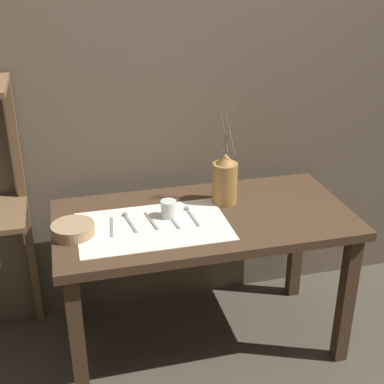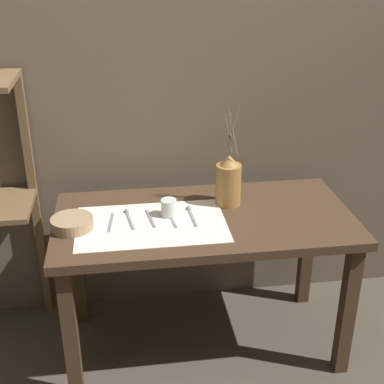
% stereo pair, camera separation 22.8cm
% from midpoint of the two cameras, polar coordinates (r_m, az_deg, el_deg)
% --- Properties ---
extents(ground_plane, '(12.00, 12.00, 0.00)m').
position_cam_midpoint_polar(ground_plane, '(2.74, -1.33, -15.67)').
color(ground_plane, '#473F35').
extents(stone_wall_back, '(7.00, 0.06, 2.40)m').
position_cam_midpoint_polar(stone_wall_back, '(2.57, -3.86, 11.80)').
color(stone_wall_back, brown).
rests_on(stone_wall_back, ground_plane).
extents(wooden_table, '(1.31, 0.65, 0.70)m').
position_cam_midpoint_polar(wooden_table, '(2.39, -1.48, -4.62)').
color(wooden_table, '#422D1E').
rests_on(wooden_table, ground_plane).
extents(linen_cloth, '(0.64, 0.40, 0.00)m').
position_cam_midpoint_polar(linen_cloth, '(2.27, -7.04, -3.72)').
color(linen_cloth, silver).
rests_on(linen_cloth, wooden_table).
extents(pitcher_with_flowers, '(0.11, 0.11, 0.45)m').
position_cam_midpoint_polar(pitcher_with_flowers, '(2.42, 0.83, 1.24)').
color(pitcher_with_flowers, olive).
rests_on(pitcher_with_flowers, wooden_table).
extents(wooden_bowl, '(0.18, 0.18, 0.05)m').
position_cam_midpoint_polar(wooden_bowl, '(2.26, -15.44, -3.98)').
color(wooden_bowl, '#9E7F5B').
rests_on(wooden_bowl, wooden_table).
extents(glass_tumbler_near, '(0.07, 0.07, 0.08)m').
position_cam_midpoint_polar(glass_tumbler_near, '(2.32, -5.33, -1.87)').
color(glass_tumbler_near, silver).
rests_on(glass_tumbler_near, wooden_table).
extents(fork_outer, '(0.03, 0.17, 0.00)m').
position_cam_midpoint_polar(fork_outer, '(2.29, -11.40, -3.72)').
color(fork_outer, gray).
rests_on(fork_outer, wooden_table).
extents(spoon_inner, '(0.04, 0.18, 0.02)m').
position_cam_midpoint_polar(spoon_inner, '(2.34, -9.72, -2.81)').
color(spoon_inner, gray).
rests_on(spoon_inner, wooden_table).
extents(fork_inner, '(0.04, 0.17, 0.00)m').
position_cam_midpoint_polar(fork_inner, '(2.31, -7.20, -3.16)').
color(fork_inner, gray).
rests_on(fork_inner, wooden_table).
extents(knife_center, '(0.03, 0.17, 0.00)m').
position_cam_midpoint_polar(knife_center, '(2.31, -4.90, -3.05)').
color(knife_center, gray).
rests_on(knife_center, wooden_table).
extents(spoon_outer, '(0.03, 0.18, 0.02)m').
position_cam_midpoint_polar(spoon_outer, '(2.36, -3.08, -2.19)').
color(spoon_outer, gray).
rests_on(spoon_outer, wooden_table).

